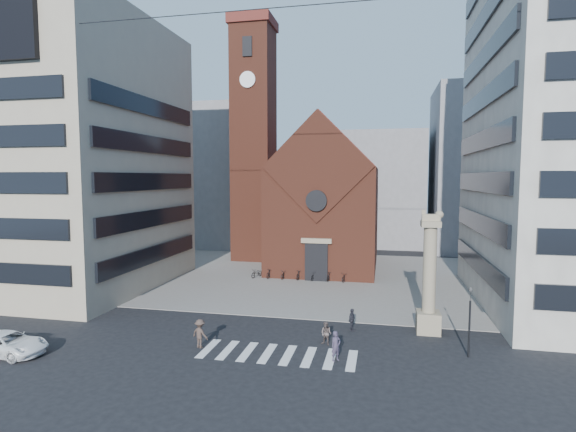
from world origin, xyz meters
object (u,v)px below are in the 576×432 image
object	(u,v)px
pedestrian_1	(326,333)
pedestrian_2	(352,320)
lion_column	(429,284)
white_car	(7,344)
traffic_light	(470,320)
pedestrian_0	(336,346)
scooter_0	(257,273)

from	to	relation	value
pedestrian_1	pedestrian_2	bearing A→B (deg)	87.06
lion_column	white_car	size ratio (longest dim) A/B	1.75
white_car	pedestrian_2	distance (m)	22.26
traffic_light	white_car	distance (m)	28.32
pedestrian_2	pedestrian_0	bearing A→B (deg)	-166.52
pedestrian_0	pedestrian_1	bearing A→B (deg)	66.03
pedestrian_0	pedestrian_1	world-z (taller)	pedestrian_0
traffic_light	pedestrian_2	world-z (taller)	traffic_light
scooter_0	white_car	bearing A→B (deg)	-91.01
white_car	pedestrian_0	distance (m)	20.17
traffic_light	pedestrian_1	distance (m)	8.85
lion_column	scooter_0	xyz separation A→B (m)	(-16.59, 14.14, -2.92)
pedestrian_2	scooter_0	world-z (taller)	pedestrian_2
scooter_0	pedestrian_2	bearing A→B (deg)	-32.64
traffic_light	white_car	world-z (taller)	traffic_light
pedestrian_2	scooter_0	size ratio (longest dim) A/B	0.87
lion_column	pedestrian_1	xyz separation A→B (m)	(-6.73, -3.81, -2.69)
pedestrian_0	scooter_0	bearing A→B (deg)	73.74
white_car	pedestrian_1	world-z (taller)	pedestrian_1
white_car	scooter_0	world-z (taller)	white_car
traffic_light	pedestrian_0	world-z (taller)	traffic_light
white_car	pedestrian_0	bearing A→B (deg)	-77.38
lion_column	scooter_0	distance (m)	22.00
pedestrian_0	pedestrian_2	world-z (taller)	pedestrian_0
white_car	pedestrian_0	size ratio (longest dim) A/B	2.75
lion_column	pedestrian_2	size ratio (longest dim) A/B	5.41
traffic_light	white_car	bearing A→B (deg)	-168.75
lion_column	scooter_0	world-z (taller)	lion_column
traffic_light	white_car	size ratio (longest dim) A/B	0.87
pedestrian_0	pedestrian_1	distance (m)	2.58
pedestrian_0	traffic_light	bearing A→B (deg)	-28.22
traffic_light	pedestrian_2	size ratio (longest dim) A/B	2.68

